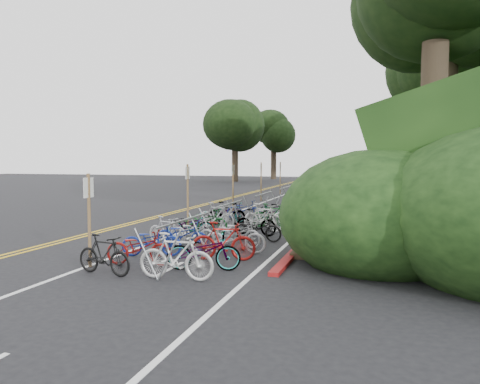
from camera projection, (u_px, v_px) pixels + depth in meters
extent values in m
plane|color=black|center=(105.00, 248.00, 14.25)|extent=(120.00, 120.00, 0.00)
cube|color=gold|center=(177.00, 211.00, 24.42)|extent=(0.12, 80.00, 0.01)
cube|color=gold|center=(182.00, 211.00, 24.33)|extent=(0.12, 80.00, 0.01)
cube|color=silver|center=(235.00, 213.00, 23.51)|extent=(0.12, 80.00, 0.01)
cube|color=silver|center=(318.00, 216.00, 22.30)|extent=(0.12, 80.00, 0.01)
cube|color=silver|center=(169.00, 269.00, 11.45)|extent=(0.10, 1.60, 0.01)
cube|color=silver|center=(240.00, 233.00, 17.18)|extent=(0.10, 1.60, 0.01)
cube|color=silver|center=(275.00, 214.00, 22.91)|extent=(0.10, 1.60, 0.01)
cube|color=silver|center=(297.00, 203.00, 28.64)|extent=(0.10, 1.60, 0.01)
cube|color=silver|center=(311.00, 196.00, 34.37)|extent=(0.10, 1.60, 0.01)
cube|color=silver|center=(321.00, 191.00, 40.10)|extent=(0.10, 1.60, 0.01)
cube|color=silver|center=(328.00, 187.00, 45.83)|extent=(0.10, 1.60, 0.01)
cube|color=maroon|center=(333.00, 211.00, 24.07)|extent=(0.25, 28.00, 0.10)
cube|color=black|center=(467.00, 158.00, 31.18)|extent=(12.32, 44.00, 9.11)
cube|color=#382819|center=(357.00, 196.00, 33.41)|extent=(1.40, 44.00, 0.16)
ellipsoid|color=#284C19|center=(353.00, 211.00, 14.97)|extent=(2.00, 2.80, 1.60)
ellipsoid|color=#284C19|center=(380.00, 187.00, 19.48)|extent=(2.60, 3.64, 2.08)
ellipsoid|color=#284C19|center=(404.00, 173.00, 24.83)|extent=(2.20, 3.08, 1.76)
ellipsoid|color=#284C19|center=(377.00, 176.00, 31.00)|extent=(3.00, 4.20, 2.40)
ellipsoid|color=#284C19|center=(387.00, 172.00, 36.51)|extent=(2.40, 3.36, 1.92)
ellipsoid|color=#284C19|center=(403.00, 163.00, 39.91)|extent=(2.80, 3.92, 2.24)
ellipsoid|color=#284C19|center=(352.00, 206.00, 17.90)|extent=(1.80, 2.52, 1.44)
ellipsoid|color=#284C19|center=(415.00, 161.00, 28.38)|extent=(3.20, 4.48, 2.56)
ellipsoid|color=black|center=(379.00, 215.00, 12.34)|extent=(5.28, 6.16, 3.52)
cylinder|color=#2D2319|center=(433.00, 126.00, 14.12)|extent=(0.77, 0.77, 4.99)
cylinder|color=#2D2319|center=(448.00, 103.00, 22.17)|extent=(0.81, 0.81, 5.76)
cylinder|color=#2D2319|center=(475.00, 98.00, 29.01)|extent=(0.85, 0.85, 6.53)
cylinder|color=#2D2319|center=(441.00, 124.00, 37.01)|extent=(0.79, 0.79, 5.38)
ellipsoid|color=black|center=(443.00, 62.00, 36.67)|extent=(7.17, 7.17, 6.81)
cylinder|color=#2D2319|center=(460.00, 118.00, 43.85)|extent=(0.83, 0.83, 6.15)
ellipsoid|color=black|center=(462.00, 57.00, 43.46)|extent=(8.54, 8.54, 8.11)
cylinder|color=#2D2319|center=(235.00, 161.00, 56.78)|extent=(0.77, 0.77, 4.99)
ellipsoid|color=black|center=(235.00, 123.00, 56.47)|extent=(6.83, 6.83, 6.49)
cylinder|color=#2D2319|center=(274.00, 162.00, 63.57)|extent=(0.75, 0.75, 4.61)
ellipsoid|color=black|center=(274.00, 132.00, 63.29)|extent=(5.98, 5.98, 5.68)
cylinder|color=gray|center=(185.00, 220.00, 11.75)|extent=(0.05, 3.29, 0.05)
cylinder|color=gray|center=(146.00, 254.00, 10.39)|extent=(0.59, 0.04, 1.16)
cylinder|color=gray|center=(169.00, 256.00, 10.23)|extent=(0.59, 0.04, 1.16)
cylinder|color=gray|center=(198.00, 233.00, 13.35)|extent=(0.59, 0.04, 1.16)
cylinder|color=gray|center=(217.00, 234.00, 13.18)|extent=(0.59, 0.04, 1.16)
cylinder|color=gray|center=(229.00, 204.00, 16.17)|extent=(0.05, 3.00, 0.05)
cylinder|color=gray|center=(207.00, 226.00, 14.96)|extent=(0.58, 0.04, 1.13)
cylinder|color=gray|center=(224.00, 226.00, 14.79)|extent=(0.58, 0.04, 1.13)
cylinder|color=gray|center=(233.00, 215.00, 17.63)|extent=(0.58, 0.04, 1.13)
cylinder|color=gray|center=(248.00, 216.00, 17.47)|extent=(0.58, 0.04, 1.13)
cylinder|color=gray|center=(264.00, 194.00, 20.95)|extent=(0.05, 3.00, 0.05)
cylinder|color=gray|center=(249.00, 210.00, 19.73)|extent=(0.58, 0.04, 1.13)
cylinder|color=gray|center=(262.00, 210.00, 19.57)|extent=(0.58, 0.04, 1.13)
cylinder|color=gray|center=(265.00, 204.00, 22.40)|extent=(0.58, 0.04, 1.13)
cylinder|color=gray|center=(276.00, 204.00, 22.24)|extent=(0.58, 0.04, 1.13)
cylinder|color=gray|center=(285.00, 187.00, 25.72)|extent=(0.05, 3.00, 0.05)
cylinder|color=gray|center=(275.00, 200.00, 24.51)|extent=(0.58, 0.04, 1.13)
cylinder|color=gray|center=(285.00, 200.00, 24.34)|extent=(0.58, 0.04, 1.13)
cylinder|color=gray|center=(285.00, 196.00, 27.18)|extent=(0.58, 0.04, 1.13)
cylinder|color=gray|center=(295.00, 196.00, 27.02)|extent=(0.58, 0.04, 1.13)
cylinder|color=gray|center=(300.00, 183.00, 30.50)|extent=(0.05, 3.00, 0.05)
cylinder|color=gray|center=(292.00, 193.00, 29.28)|extent=(0.58, 0.04, 1.13)
cylinder|color=gray|center=(301.00, 193.00, 29.12)|extent=(0.58, 0.04, 1.13)
cylinder|color=gray|center=(300.00, 190.00, 31.96)|extent=(0.58, 0.04, 1.13)
cylinder|color=gray|center=(308.00, 190.00, 31.79)|extent=(0.58, 0.04, 1.13)
cylinder|color=gray|center=(311.00, 180.00, 35.27)|extent=(0.05, 3.00, 0.05)
cylinder|color=gray|center=(305.00, 188.00, 34.06)|extent=(0.58, 0.04, 1.13)
cylinder|color=gray|center=(312.00, 189.00, 33.90)|extent=(0.58, 0.04, 1.13)
cylinder|color=gray|center=(310.00, 186.00, 36.73)|extent=(0.58, 0.04, 1.13)
cylinder|color=gray|center=(317.00, 186.00, 36.57)|extent=(0.58, 0.04, 1.13)
cylinder|color=brown|center=(89.00, 220.00, 11.63)|extent=(0.08, 0.08, 2.34)
cube|color=silver|center=(88.00, 188.00, 11.57)|extent=(0.02, 0.40, 0.50)
cylinder|color=brown|center=(188.00, 195.00, 18.77)|extent=(0.08, 0.08, 2.50)
cube|color=silver|center=(188.00, 173.00, 18.70)|extent=(0.02, 0.40, 0.50)
cylinder|color=brown|center=(233.00, 187.00, 24.50)|extent=(0.08, 0.08, 2.50)
cube|color=silver|center=(233.00, 170.00, 24.43)|extent=(0.02, 0.40, 0.50)
cylinder|color=brown|center=(261.00, 182.00, 30.23)|extent=(0.08, 0.08, 2.50)
cube|color=silver|center=(261.00, 168.00, 30.16)|extent=(0.02, 0.40, 0.50)
cylinder|color=brown|center=(280.00, 178.00, 35.96)|extent=(0.08, 0.08, 2.50)
cube|color=silver|center=(280.00, 166.00, 35.89)|extent=(0.02, 0.40, 0.50)
imported|color=#9E9EA3|center=(166.00, 230.00, 14.80)|extent=(0.85, 1.54, 0.89)
imported|color=black|center=(104.00, 255.00, 10.87)|extent=(0.76, 1.64, 0.95)
imported|color=beige|center=(176.00, 256.00, 10.39)|extent=(0.56, 1.79, 1.07)
imported|color=maroon|center=(139.00, 248.00, 11.83)|extent=(0.82, 1.80, 0.91)
imported|color=slate|center=(204.00, 251.00, 11.32)|extent=(1.01, 1.90, 0.95)
imported|color=navy|center=(152.00, 241.00, 12.98)|extent=(1.06, 1.75, 0.87)
imported|color=maroon|center=(223.00, 241.00, 12.42)|extent=(0.80, 1.79, 1.04)
imported|color=navy|center=(182.00, 235.00, 13.85)|extent=(0.72, 1.76, 0.90)
imported|color=#9E9EA3|center=(235.00, 237.00, 13.39)|extent=(0.86, 1.84, 0.93)
imported|color=#9E9EA3|center=(193.00, 232.00, 14.70)|extent=(0.84, 1.68, 0.84)
imported|color=#9E9EA3|center=(238.00, 232.00, 14.38)|extent=(1.12, 1.80, 0.89)
imported|color=slate|center=(191.00, 225.00, 15.97)|extent=(0.65, 1.74, 0.91)
imported|color=black|center=(258.00, 228.00, 15.38)|extent=(0.76, 1.71, 0.87)
imported|color=#144C1E|center=(206.00, 221.00, 17.11)|extent=(0.78, 1.78, 0.91)
imported|color=slate|center=(256.00, 222.00, 16.50)|extent=(0.78, 1.63, 0.94)
imported|color=#9E9EA3|center=(216.00, 216.00, 18.07)|extent=(1.00, 1.78, 1.03)
imported|color=beige|center=(263.00, 218.00, 17.47)|extent=(1.01, 1.79, 1.04)
imported|color=slate|center=(227.00, 213.00, 19.09)|extent=(0.46, 1.61, 0.97)
imported|color=#144C1E|center=(272.00, 216.00, 18.40)|extent=(0.48, 1.60, 0.95)
imported|color=slate|center=(230.00, 212.00, 20.19)|extent=(1.03, 1.69, 0.84)
imported|color=beige|center=(271.00, 213.00, 19.75)|extent=(0.97, 1.68, 0.83)
imported|color=navy|center=(244.00, 209.00, 21.14)|extent=(0.59, 1.63, 0.85)
imported|color=slate|center=(279.00, 209.00, 20.89)|extent=(0.71, 1.84, 0.95)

